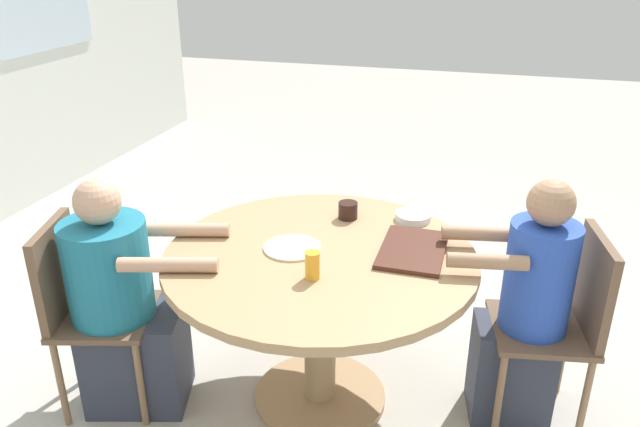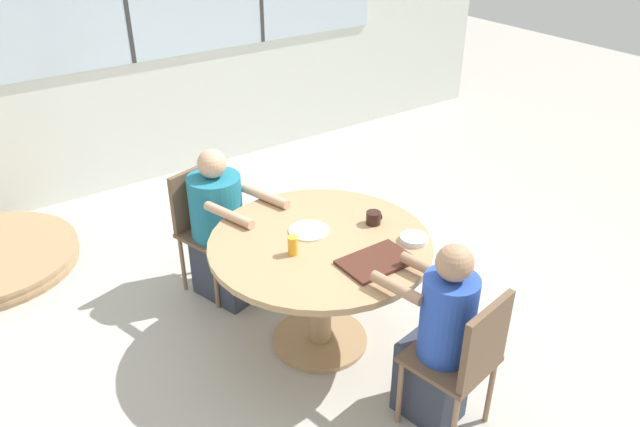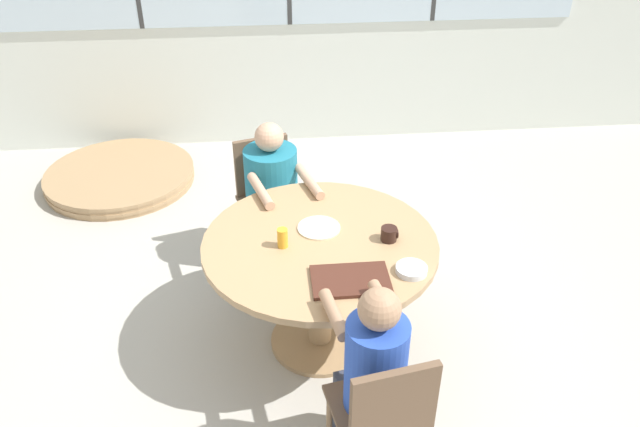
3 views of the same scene
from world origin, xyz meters
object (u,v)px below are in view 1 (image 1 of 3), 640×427
object	(u,v)px
chair_for_woman_green_shirt	(566,314)
juice_glass	(312,265)
person_woman_green_shirt	(525,316)
coffee_mug	(348,210)
person_man_blue_shirt	(124,310)
bowl_white_shallow	(413,217)
chair_for_man_blue_shirt	(82,300)

from	to	relation	value
chair_for_woman_green_shirt	juice_glass	world-z (taller)	chair_for_woman_green_shirt
person_woman_green_shirt	coffee_mug	xyz separation A→B (m)	(0.22, 0.82, 0.29)
person_man_blue_shirt	bowl_white_shallow	distance (m)	1.35
bowl_white_shallow	chair_for_man_blue_shirt	bearing A→B (deg)	119.00
bowl_white_shallow	person_man_blue_shirt	bearing A→B (deg)	120.68
chair_for_man_blue_shirt	person_man_blue_shirt	size ratio (longest dim) A/B	0.81
person_man_blue_shirt	coffee_mug	world-z (taller)	person_man_blue_shirt
coffee_mug	juice_glass	xyz separation A→B (m)	(-0.58, -0.01, 0.02)
chair_for_woman_green_shirt	person_woman_green_shirt	bearing A→B (deg)	90.00
chair_for_woman_green_shirt	person_man_blue_shirt	bearing A→B (deg)	92.53
coffee_mug	person_woman_green_shirt	bearing A→B (deg)	-105.20
chair_for_man_blue_shirt	coffee_mug	xyz separation A→B (m)	(0.66, -1.01, 0.27)
chair_for_man_blue_shirt	person_man_blue_shirt	world-z (taller)	person_man_blue_shirt
chair_for_man_blue_shirt	person_man_blue_shirt	bearing A→B (deg)	90.00
chair_for_woman_green_shirt	bowl_white_shallow	size ratio (longest dim) A/B	5.39
person_man_blue_shirt	coffee_mug	xyz separation A→B (m)	(0.61, -0.84, 0.32)
coffee_mug	juice_glass	size ratio (longest dim) A/B	0.86
person_woman_green_shirt	coffee_mug	distance (m)	0.90
coffee_mug	chair_for_man_blue_shirt	bearing A→B (deg)	123.29
coffee_mug	bowl_white_shallow	size ratio (longest dim) A/B	0.59
person_man_blue_shirt	bowl_white_shallow	world-z (taller)	person_man_blue_shirt
bowl_white_shallow	juice_glass	bearing A→B (deg)	155.83
chair_for_man_blue_shirt	bowl_white_shallow	distance (m)	1.51
person_man_blue_shirt	juice_glass	world-z (taller)	person_man_blue_shirt
chair_for_woman_green_shirt	chair_for_man_blue_shirt	bearing A→B (deg)	92.78
person_woman_green_shirt	juice_glass	size ratio (longest dim) A/B	10.01
chair_for_woman_green_shirt	bowl_white_shallow	distance (m)	0.77
chair_for_woman_green_shirt	person_man_blue_shirt	size ratio (longest dim) A/B	0.81
person_woman_green_shirt	person_man_blue_shirt	distance (m)	1.71
chair_for_woman_green_shirt	coffee_mug	bearing A→B (deg)	68.39
chair_for_woman_green_shirt	bowl_white_shallow	xyz separation A→B (m)	(0.25, 0.69, 0.24)
chair_for_man_blue_shirt	person_man_blue_shirt	xyz separation A→B (m)	(0.05, -0.17, -0.05)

